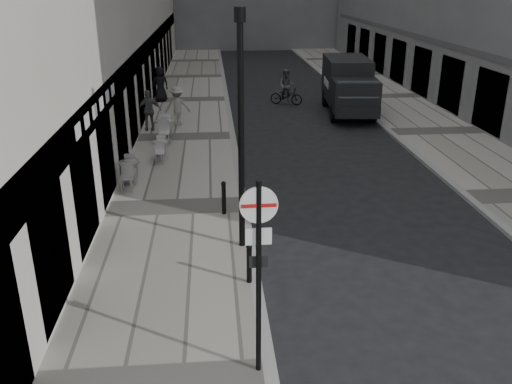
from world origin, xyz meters
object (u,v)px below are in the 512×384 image
sign_post (259,255)px  lamppost (241,122)px  panel_van (348,83)px  cyclist (286,91)px

sign_post → lamppost: lamppost is taller
lamppost → panel_van: (6.22, 14.48, -1.81)m
sign_post → lamppost: bearing=88.6°
sign_post → panel_van: bearing=70.6°
lamppost → panel_van: size_ratio=0.98×
lamppost → cyclist: size_ratio=3.02×
panel_van → cyclist: (-2.82, 2.18, -0.76)m
cyclist → sign_post: bearing=-76.8°
lamppost → sign_post: bearing=-90.0°
lamppost → panel_van: bearing=66.8°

